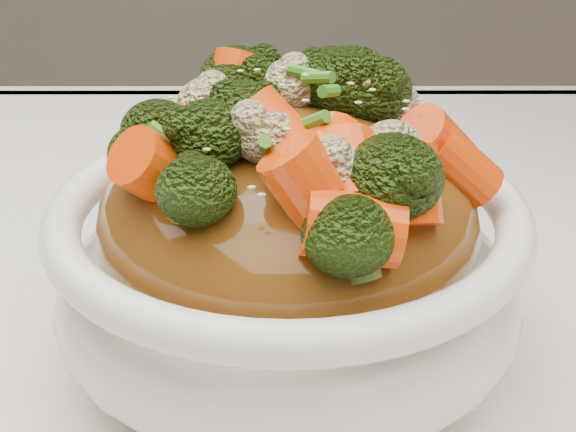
{
  "coord_description": "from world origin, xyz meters",
  "views": [
    {
      "loc": [
        0.03,
        -0.27,
        0.98
      ],
      "look_at": [
        0.03,
        0.05,
        0.82
      ],
      "focal_mm": 55.0,
      "sensor_mm": 36.0,
      "label": 1
    }
  ],
  "objects": [
    {
      "name": "bowl",
      "position": [
        0.03,
        0.05,
        0.79
      ],
      "size": [
        0.25,
        0.25,
        0.08
      ],
      "primitive_type": null,
      "rotation": [
        0.0,
        0.0,
        -0.37
      ],
      "color": "white",
      "rests_on": "tablecloth"
    },
    {
      "name": "sauce_base",
      "position": [
        0.03,
        0.05,
        0.81
      ],
      "size": [
        0.2,
        0.2,
        0.09
      ],
      "primitive_type": "ellipsoid",
      "rotation": [
        0.0,
        0.0,
        -0.37
      ],
      "color": "brown",
      "rests_on": "bowl"
    },
    {
      "name": "carrots",
      "position": [
        0.03,
        0.05,
        0.87
      ],
      "size": [
        0.2,
        0.2,
        0.05
      ],
      "primitive_type": null,
      "rotation": [
        0.0,
        0.0,
        -0.37
      ],
      "color": "#F34707",
      "rests_on": "sauce_base"
    },
    {
      "name": "broccoli",
      "position": [
        0.03,
        0.05,
        0.87
      ],
      "size": [
        0.2,
        0.2,
        0.04
      ],
      "primitive_type": null,
      "rotation": [
        0.0,
        0.0,
        -0.37
      ],
      "color": "black",
      "rests_on": "sauce_base"
    },
    {
      "name": "cauliflower",
      "position": [
        0.03,
        0.05,
        0.87
      ],
      "size": [
        0.2,
        0.2,
        0.03
      ],
      "primitive_type": null,
      "rotation": [
        0.0,
        0.0,
        -0.37
      ],
      "color": "beige",
      "rests_on": "sauce_base"
    },
    {
      "name": "scallions",
      "position": [
        0.03,
        0.05,
        0.87
      ],
      "size": [
        0.15,
        0.15,
        0.02
      ],
      "primitive_type": null,
      "rotation": [
        0.0,
        0.0,
        -0.37
      ],
      "color": "#39811D",
      "rests_on": "sauce_base"
    },
    {
      "name": "sesame_seeds",
      "position": [
        0.03,
        0.05,
        0.87
      ],
      "size": [
        0.18,
        0.18,
        0.01
      ],
      "primitive_type": null,
      "rotation": [
        0.0,
        0.0,
        -0.37
      ],
      "color": "beige",
      "rests_on": "sauce_base"
    }
  ]
}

